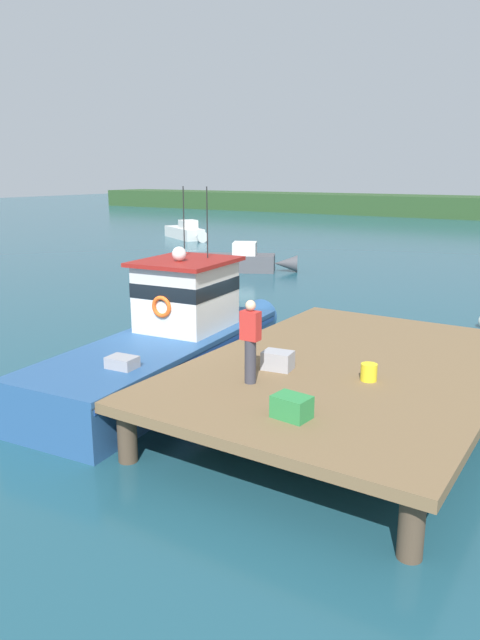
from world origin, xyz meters
The scene contains 9 objects.
ground_plane centered at (0.00, 0.00, 0.00)m, with size 200.00×200.00×0.00m, color #1E4C5B.
dock centered at (4.80, 0.00, 1.07)m, with size 6.00×9.00×1.20m.
main_fishing_boat centered at (0.15, -0.17, 1.01)m, with size 3.30×9.93×4.80m.
crate_stack_mid_dock centered at (5.08, -3.21, 1.39)m, with size 0.60×0.44×0.38m, color #2D8442.
crate_stack_near_edge centered at (3.68, -1.16, 1.39)m, with size 0.60×0.44×0.38m, color #9E9EA3.
bait_bucket centered at (5.50, -0.80, 1.37)m, with size 0.32×0.32×0.34m, color yellow.
deckhand_by_the_boat centered at (3.62, -2.15, 2.06)m, with size 0.36×0.22×1.63m.
moored_boat_near_channel centered at (-7.79, 15.02, 0.53)m, with size 5.98×3.84×1.55m.
moored_boat_mid_harbor centered at (-19.75, 26.08, 0.52)m, with size 5.77×3.97×1.52m.
Camera 1 is at (9.26, -11.33, 5.14)m, focal length 33.17 mm.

